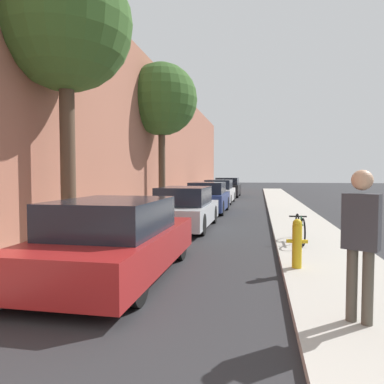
% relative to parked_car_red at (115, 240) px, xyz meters
% --- Properties ---
extents(ground_plane, '(120.00, 120.00, 0.00)m').
position_rel_parked_car_red_xyz_m(ground_plane, '(1.00, 10.63, -0.65)').
color(ground_plane, '#28282B').
extents(sidewalk_left, '(2.00, 52.00, 0.12)m').
position_rel_parked_car_red_xyz_m(sidewalk_left, '(-1.90, 10.63, -0.59)').
color(sidewalk_left, '#ADA89E').
rests_on(sidewalk_left, ground).
extents(sidewalk_right, '(2.00, 52.00, 0.12)m').
position_rel_parked_car_red_xyz_m(sidewalk_right, '(3.90, 10.63, -0.59)').
color(sidewalk_right, '#ADA89E').
rests_on(sidewalk_right, ground).
extents(building_facade_left, '(0.70, 52.00, 7.50)m').
position_rel_parked_car_red_xyz_m(building_facade_left, '(-3.25, 10.63, 3.10)').
color(building_facade_left, '#9E604C').
rests_on(building_facade_left, ground).
extents(parked_car_red, '(1.88, 4.37, 1.37)m').
position_rel_parked_car_red_xyz_m(parked_car_red, '(0.00, 0.00, 0.00)').
color(parked_car_red, black).
rests_on(parked_car_red, ground).
extents(parked_car_silver, '(1.71, 4.37, 1.38)m').
position_rel_parked_car_red_xyz_m(parked_car_silver, '(0.07, 5.70, 0.00)').
color(parked_car_silver, black).
rests_on(parked_car_silver, ground).
extents(parked_car_navy, '(1.72, 4.00, 1.42)m').
position_rel_parked_car_red_xyz_m(parked_car_navy, '(0.11, 10.70, 0.03)').
color(parked_car_navy, black).
rests_on(parked_car_navy, ground).
extents(parked_car_white, '(1.71, 4.54, 1.45)m').
position_rel_parked_car_red_xyz_m(parked_car_white, '(0.03, 16.28, 0.03)').
color(parked_car_white, black).
rests_on(parked_car_white, ground).
extents(parked_car_black, '(1.88, 4.69, 1.51)m').
position_rel_parked_car_red_xyz_m(parked_car_black, '(-0.01, 22.69, 0.07)').
color(parked_car_black, black).
rests_on(parked_car_black, ground).
extents(street_tree_near, '(3.22, 3.22, 6.92)m').
position_rel_parked_car_red_xyz_m(street_tree_near, '(-2.14, 2.20, 4.73)').
color(street_tree_near, '#4C3A2B').
rests_on(street_tree_near, sidewalk_left).
extents(street_tree_far, '(3.49, 3.49, 7.06)m').
position_rel_parked_car_red_xyz_m(street_tree_far, '(-2.23, 11.14, 4.75)').
color(street_tree_far, '#4C3A2B').
rests_on(street_tree_far, sidewalk_left).
extents(fire_hydrant, '(0.37, 0.17, 0.89)m').
position_rel_parked_car_red_xyz_m(fire_hydrant, '(3.16, 0.72, -0.07)').
color(fire_hydrant, gold).
rests_on(fire_hydrant, sidewalk_right).
extents(pedestrian, '(0.43, 0.35, 1.73)m').
position_rel_parked_car_red_xyz_m(pedestrian, '(3.61, -1.62, 0.48)').
color(pedestrian, '#4C473D').
rests_on(pedestrian, sidewalk_right).
extents(bicycle, '(0.44, 1.62, 0.66)m').
position_rel_parked_car_red_xyz_m(bicycle, '(3.48, 3.23, -0.19)').
color(bicycle, black).
rests_on(bicycle, sidewalk_right).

